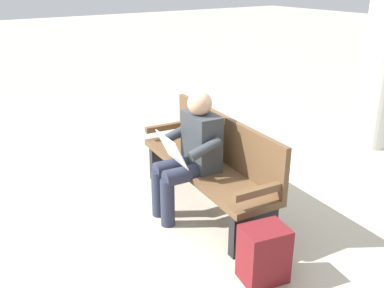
# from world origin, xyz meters

# --- Properties ---
(ground_plane) EXTENTS (40.00, 40.00, 0.00)m
(ground_plane) POSITION_xyz_m (0.00, 0.00, 0.00)
(ground_plane) COLOR #B7AD99
(bench_near) EXTENTS (1.84, 0.65, 0.90)m
(bench_near) POSITION_xyz_m (-0.01, -0.07, 0.46)
(bench_near) COLOR brown
(bench_near) RESTS_ON ground
(person_seated) EXTENTS (0.60, 0.60, 1.18)m
(person_seated) POSITION_xyz_m (-0.00, 0.16, 0.63)
(person_seated) COLOR #33383D
(person_seated) RESTS_ON ground
(backpack) EXTENTS (0.34, 0.37, 0.44)m
(backpack) POSITION_xyz_m (-1.11, 0.26, 0.22)
(backpack) COLOR maroon
(backpack) RESTS_ON ground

